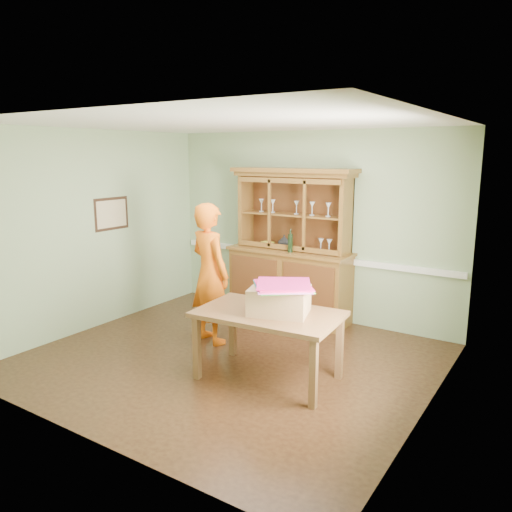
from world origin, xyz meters
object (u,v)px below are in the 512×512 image
Objects in this scene: dining_table at (268,320)px; cardboard_box at (279,300)px; china_hutch at (291,267)px; person at (210,273)px.

cardboard_box is at bearing 10.28° from dining_table.
china_hutch is at bearing 108.33° from dining_table.
china_hutch is 2.08m from dining_table.
person is (-1.31, 0.51, 0.01)m from cardboard_box.
dining_table is at bearing -165.35° from cardboard_box.
china_hutch is 1.40× the size of dining_table.
china_hutch is at bearing 115.87° from cardboard_box.
cardboard_box is at bearing -64.13° from china_hutch.
dining_table is 2.63× the size of cardboard_box.
china_hutch is at bearing -88.01° from person.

